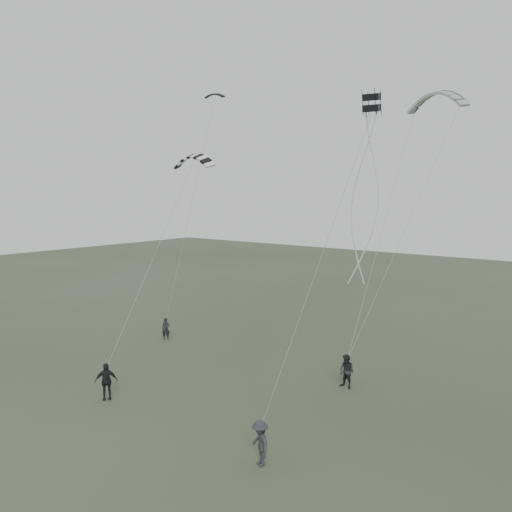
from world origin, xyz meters
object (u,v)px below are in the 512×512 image
Objects in this scene: flyer_left at (166,329)px; kite_dark_small at (214,94)px; kite_striped at (193,156)px; kite_pale_large at (437,93)px; flyer_right at (347,372)px; kite_box at (372,103)px; flyer_far at (260,443)px; flyer_center at (106,381)px.

kite_dark_small reaches higher than flyer_left.
kite_striped is at bearing -61.28° from flyer_left.
kite_dark_small reaches higher than kite_pale_large.
kite_pale_large reaches higher than flyer_right.
kite_striped is (-10.74, -0.88, 12.16)m from flyer_right.
kite_striped is at bearing 151.11° from kite_box.
kite_dark_small is 15.98m from kite_pale_large.
flyer_far is at bearing -129.29° from kite_box.
flyer_far is at bearing -74.10° from flyer_right.
kite_pale_large reaches higher than flyer_left.
flyer_right is 18.91m from kite_pale_large.
flyer_left is 23.11m from kite_box.
flyer_far is 0.62× the size of kite_striped.
flyer_left is 0.55× the size of kite_striped.
flyer_right is (14.88, -0.16, 0.13)m from flyer_left.
kite_pale_large reaches higher than kite_striped.
kite_pale_large is (15.98, 9.43, 16.39)m from flyer_left.
flyer_right is at bearing 126.69° from flyer_far.
flyer_center is 2.73× the size of kite_box.
flyer_left is 0.86× the size of flyer_right.
flyer_far is at bearing -77.54° from kite_pale_large.
flyer_right is 12.94m from flyer_center.
flyer_left is 0.89× the size of flyer_far.
kite_pale_large is 1.38× the size of kite_striped.
flyer_left is at bearing -171.00° from flyer_right.
kite_dark_small reaches higher than flyer_center.
kite_box is (3.21, -4.61, 13.44)m from flyer_right.
flyer_far is 1.18× the size of kite_dark_small.
flyer_right reaches higher than flyer_far.
kite_box is (12.44, 4.45, 13.41)m from flyer_center.
flyer_center is 1.26× the size of kite_dark_small.
kite_striped is at bearing -125.81° from kite_pale_large.
flyer_left is at bearing 179.83° from flyer_far.
flyer_right is 0.46× the size of kite_pale_large.
flyer_right is at bearing -36.59° from kite_dark_small.
kite_striped reaches higher than flyer_left.
kite_striped is at bearing 49.79° from flyer_center.
flyer_center is at bearing -83.60° from kite_striped.
kite_pale_large reaches higher than flyer_far.
flyer_right is 22.85m from kite_dark_small.
kite_dark_small is at bearing 116.51° from kite_striped.
kite_pale_large is 14.63m from kite_box.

